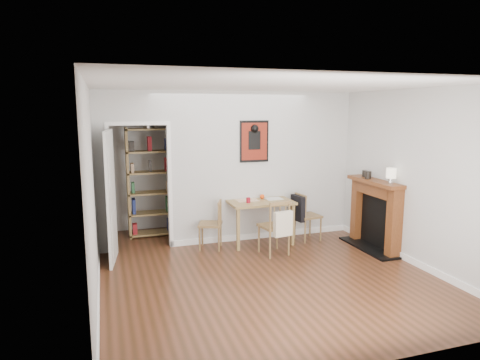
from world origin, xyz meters
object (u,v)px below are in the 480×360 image
object	(u,v)px
chair_left	(210,225)
mantel_lamp	(391,174)
notebook	(274,199)
orange_fruit	(262,197)
ceramic_jar_a	(368,175)
fireplace	(376,212)
red_glass	(248,200)
chair_right	(307,216)
bookshelf	(151,183)
ceramic_jar_b	(365,174)
chair_front	(274,227)
dining_table	(260,206)

from	to	relation	value
chair_left	mantel_lamp	distance (m)	2.99
notebook	mantel_lamp	bearing A→B (deg)	-41.93
orange_fruit	ceramic_jar_a	size ratio (longest dim) A/B	0.64
fireplace	ceramic_jar_a	xyz separation A→B (m)	(-0.08, 0.14, 0.61)
red_glass	ceramic_jar_a	xyz separation A→B (m)	(1.89, -0.62, 0.43)
ceramic_jar_a	mantel_lamp	bearing A→B (deg)	-84.24
orange_fruit	notebook	world-z (taller)	orange_fruit
chair_left	chair_right	xyz separation A→B (m)	(1.75, -0.05, 0.03)
bookshelf	orange_fruit	distance (m)	2.05
ceramic_jar_b	fireplace	bearing A→B (deg)	-87.04
chair_right	chair_front	bearing A→B (deg)	-147.73
fireplace	notebook	xyz separation A→B (m)	(-1.46, 0.90, 0.14)
notebook	chair_right	bearing A→B (deg)	-14.21
dining_table	fireplace	world-z (taller)	fireplace
dining_table	ceramic_jar_b	xyz separation A→B (m)	(1.71, -0.51, 0.56)
red_glass	orange_fruit	size ratio (longest dim) A/B	1.12
notebook	bookshelf	bearing A→B (deg)	153.63
orange_fruit	fireplace	bearing A→B (deg)	-31.09
red_glass	mantel_lamp	size ratio (longest dim) A/B	0.37
dining_table	notebook	size ratio (longest dim) A/B	3.81
chair_left	chair_front	world-z (taller)	chair_front
dining_table	fireplace	xyz separation A→B (m)	(1.73, -0.85, -0.04)
fireplace	ceramic_jar_b	world-z (taller)	ceramic_jar_b
ceramic_jar_a	chair_front	bearing A→B (deg)	177.20
chair_right	mantel_lamp	size ratio (longest dim) A/B	3.48
chair_right	fireplace	bearing A→B (deg)	-40.79
dining_table	chair_front	bearing A→B (deg)	-89.14
dining_table	orange_fruit	world-z (taller)	orange_fruit
chair_front	red_glass	bearing A→B (deg)	115.34
fireplace	chair_left	bearing A→B (deg)	162.93
orange_fruit	ceramic_jar_b	world-z (taller)	ceramic_jar_b
dining_table	fireplace	bearing A→B (deg)	-26.18
fireplace	red_glass	bearing A→B (deg)	158.94
notebook	chair_front	bearing A→B (deg)	-111.01
mantel_lamp	ceramic_jar_b	size ratio (longest dim) A/B	2.21
chair_right	ceramic_jar_a	distance (m)	1.27
bookshelf	red_glass	bearing A→B (deg)	-37.37
chair_left	orange_fruit	bearing A→B (deg)	10.48
orange_fruit	ceramic_jar_a	xyz separation A→B (m)	(1.56, -0.85, 0.44)
red_glass	dining_table	bearing A→B (deg)	20.09
chair_left	ceramic_jar_a	xyz separation A→B (m)	(2.54, -0.66, 0.81)
chair_left	ceramic_jar_a	distance (m)	2.75
bookshelf	notebook	world-z (taller)	bookshelf
bookshelf	ceramic_jar_a	world-z (taller)	bookshelf
chair_right	chair_front	size ratio (longest dim) A/B	0.94
dining_table	ceramic_jar_b	size ratio (longest dim) A/B	9.93
ceramic_jar_b	bookshelf	bearing A→B (deg)	155.67
chair_left	ceramic_jar_b	xyz separation A→B (m)	(2.61, -0.47, 0.81)
red_glass	ceramic_jar_b	xyz separation A→B (m)	(1.96, -0.42, 0.42)
chair_left	ceramic_jar_b	bearing A→B (deg)	-10.15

